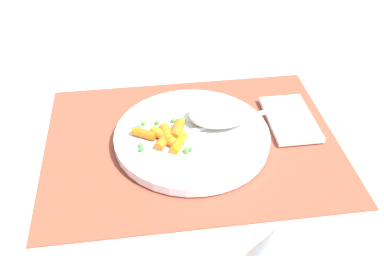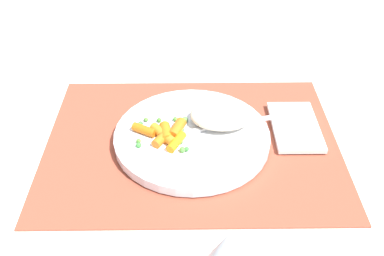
{
  "view_description": "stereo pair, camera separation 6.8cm",
  "coord_description": "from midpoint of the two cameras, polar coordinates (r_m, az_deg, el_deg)",
  "views": [
    {
      "loc": [
        0.07,
        0.54,
        0.47
      ],
      "look_at": [
        0.0,
        0.0,
        0.03
      ],
      "focal_mm": 41.62,
      "sensor_mm": 36.0,
      "label": 1
    },
    {
      "loc": [
        0.01,
        0.55,
        0.47
      ],
      "look_at": [
        0.0,
        0.0,
        0.03
      ],
      "focal_mm": 41.62,
      "sensor_mm": 36.0,
      "label": 2
    }
  ],
  "objects": [
    {
      "name": "ground_plane",
      "position": [
        0.72,
        -2.68,
        -2.06
      ],
      "size": [
        2.4,
        2.4,
        0.0
      ],
      "primitive_type": "plane",
      "color": "white"
    },
    {
      "name": "placemat",
      "position": [
        0.72,
        -2.69,
        -1.88
      ],
      "size": [
        0.47,
        0.35,
        0.01
      ],
      "primitive_type": "cube",
      "color": "#9E4733",
      "rests_on": "ground_plane"
    },
    {
      "name": "plate",
      "position": [
        0.71,
        -2.72,
        -1.22
      ],
      "size": [
        0.25,
        0.25,
        0.02
      ],
      "primitive_type": "cylinder",
      "color": "white",
      "rests_on": "placemat"
    },
    {
      "name": "rice_mound",
      "position": [
        0.72,
        0.83,
        1.85
      ],
      "size": [
        0.1,
        0.08,
        0.03
      ],
      "primitive_type": "ellipsoid",
      "color": "beige",
      "rests_on": "plate"
    },
    {
      "name": "carrot_portion",
      "position": [
        0.69,
        -6.09,
        -1.05
      ],
      "size": [
        0.09,
        0.08,
        0.02
      ],
      "color": "orange",
      "rests_on": "plate"
    },
    {
      "name": "pea_scatter",
      "position": [
        0.7,
        -5.82,
        -0.83
      ],
      "size": [
        0.08,
        0.09,
        0.01
      ],
      "color": "#569043",
      "rests_on": "plate"
    },
    {
      "name": "fork",
      "position": [
        0.71,
        -0.88,
        -0.06
      ],
      "size": [
        0.19,
        0.06,
        0.01
      ],
      "color": "#BBBBBB",
      "rests_on": "plate"
    },
    {
      "name": "napkin",
      "position": [
        0.77,
        10.01,
        1.07
      ],
      "size": [
        0.08,
        0.13,
        0.01
      ],
      "primitive_type": "cube",
      "rotation": [
        0.0,
        0.0,
        0.0
      ],
      "color": "white",
      "rests_on": "placemat"
    }
  ]
}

